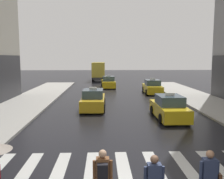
% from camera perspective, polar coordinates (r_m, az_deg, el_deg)
% --- Properties ---
extents(crosswalk_markings, '(11.30, 2.80, 0.01)m').
position_cam_1_polar(crosswalk_markings, '(10.20, 6.03, -16.77)').
color(crosswalk_markings, silver).
rests_on(crosswalk_markings, ground).
extents(taxi_lead, '(1.95, 4.55, 1.80)m').
position_cam_1_polar(taxi_lead, '(17.62, 12.85, -4.17)').
color(taxi_lead, yellow).
rests_on(taxi_lead, ground).
extents(taxi_second, '(2.01, 4.58, 1.80)m').
position_cam_1_polar(taxi_second, '(20.40, -4.30, -2.47)').
color(taxi_second, gold).
rests_on(taxi_second, ground).
extents(taxi_third, '(2.02, 4.58, 1.80)m').
position_cam_1_polar(taxi_third, '(29.74, 9.15, 0.50)').
color(taxi_third, yellow).
rests_on(taxi_third, ground).
extents(taxi_fourth, '(2.02, 4.58, 1.80)m').
position_cam_1_polar(taxi_fourth, '(34.99, -0.85, 1.58)').
color(taxi_fourth, yellow).
rests_on(taxi_fourth, ground).
extents(box_truck, '(2.36, 7.57, 3.35)m').
position_cam_1_polar(box_truck, '(45.61, -3.05, 4.30)').
color(box_truck, '#2D2D2D').
rests_on(box_truck, ground).
extents(pedestrian_with_backpack, '(0.55, 0.43, 1.65)m').
position_cam_1_polar(pedestrian_with_backpack, '(7.27, -2.13, -18.65)').
color(pedestrian_with_backpack, '#333338').
rests_on(pedestrian_with_backpack, ground).
extents(pedestrian_with_handbag, '(0.60, 0.24, 1.65)m').
position_cam_1_polar(pedestrian_with_handbag, '(7.75, 21.31, -17.74)').
color(pedestrian_with_handbag, '#333338').
rests_on(pedestrian_with_handbag, ground).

